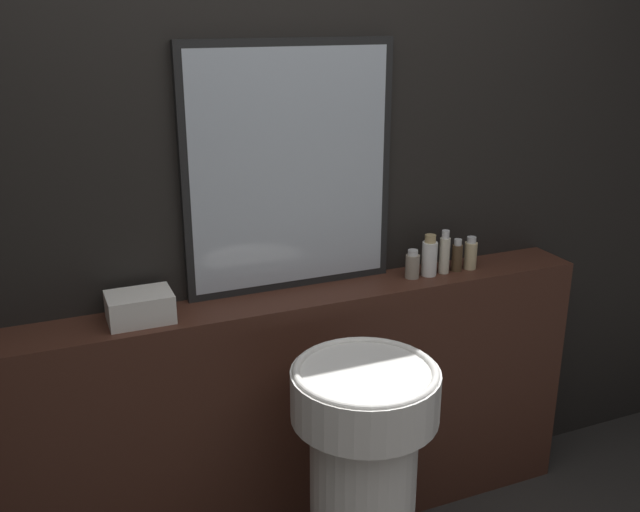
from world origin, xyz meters
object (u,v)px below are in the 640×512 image
Objects in this scene: pedestal_sink at (363,481)px; hand_soap_bottle at (471,254)px; mirror at (290,169)px; body_wash_bottle at (457,256)px; conditioner_bottle at (429,257)px; lotion_bottle at (444,253)px; towel_stack at (140,307)px; shampoo_bottle at (412,265)px.

pedestal_sink is 7.19× the size of hand_soap_bottle.
mirror is (-0.02, 0.53, 0.86)m from pedestal_sink.
mirror is 0.71m from body_wash_bottle.
hand_soap_bottle is at bearing -7.44° from mirror.
lotion_bottle is (0.06, 0.00, 0.00)m from conditioner_bottle.
mirror is 5.12× the size of lotion_bottle.
body_wash_bottle is at bearing 0.00° from towel_stack.
lotion_bottle reaches higher than conditioner_bottle.
pedestal_sink is 1.01m from mirror.
conditioner_bottle reaches higher than hand_soap_bottle.
shampoo_bottle is (0.96, 0.00, 0.00)m from towel_stack.
mirror is 5.43× the size of conditioner_bottle.
lotion_bottle is (0.13, 0.00, 0.03)m from shampoo_bottle.
pedestal_sink is 7.29× the size of body_wash_bottle.
shampoo_bottle is 0.13m from lotion_bottle.
mirror reaches higher than lotion_bottle.
shampoo_bottle reaches higher than towel_stack.
body_wash_bottle is (0.61, -0.09, -0.36)m from mirror.
towel_stack is 1.30× the size of conditioner_bottle.
body_wash_bottle is at bearing -0.00° from lotion_bottle.
pedestal_sink is at bearing -140.30° from lotion_bottle.
towel_stack is at bearing 180.00° from body_wash_bottle.
conditioner_bottle is (1.02, 0.00, 0.02)m from towel_stack.
conditioner_bottle is 0.06m from lotion_bottle.
body_wash_bottle is at bearing 0.00° from shampoo_bottle.
hand_soap_bottle is at bearing 0.00° from towel_stack.
pedestal_sink is 5.47× the size of lotion_bottle.
pedestal_sink is at bearing -136.75° from conditioner_bottle.
hand_soap_bottle reaches higher than pedestal_sink.
conditioner_bottle is at bearing -10.03° from mirror.
lotion_bottle is 0.06m from body_wash_bottle.
mirror reaches higher than towel_stack.
hand_soap_bottle reaches higher than towel_stack.
towel_stack is at bearing 141.36° from pedestal_sink.
conditioner_bottle is at bearing -180.00° from lotion_bottle.
conditioner_bottle reaches higher than towel_stack.
body_wash_bottle is 0.99× the size of hand_soap_bottle.
body_wash_bottle is (0.19, 0.00, 0.01)m from shampoo_bottle.
body_wash_bottle is at bearing -8.14° from mirror.
lotion_bottle is (0.53, 0.44, 0.52)m from pedestal_sink.
hand_soap_bottle is (0.24, 0.00, 0.01)m from shampoo_bottle.
hand_soap_bottle is (0.11, -0.00, -0.02)m from lotion_bottle.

